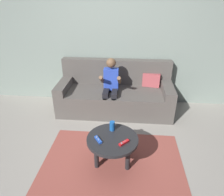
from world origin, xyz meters
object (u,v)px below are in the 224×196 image
couch (115,94)px  game_remote_blue_near_edge (98,140)px  soda_can (112,126)px  person_seated_on_couch (111,85)px  game_remote_red_center (124,143)px  coffee_table (113,142)px

couch → game_remote_blue_near_edge: couch is taller
game_remote_blue_near_edge → soda_can: bearing=57.1°
person_seated_on_couch → game_remote_blue_near_edge: bearing=-91.2°
couch → game_remote_red_center: (0.21, -1.50, 0.13)m
coffee_table → game_remote_red_center: game_remote_red_center is taller
coffee_table → game_remote_blue_near_edge: size_ratio=4.56×
game_remote_blue_near_edge → soda_can: soda_can is taller
person_seated_on_couch → coffee_table: bearing=-83.6°
game_remote_blue_near_edge → game_remote_red_center: bearing=-4.3°
couch → game_remote_blue_near_edge: (-0.10, -1.48, 0.13)m
person_seated_on_couch → game_remote_blue_near_edge: size_ratio=7.37×
person_seated_on_couch → soda_can: person_seated_on_couch is taller
coffee_table → soda_can: size_ratio=5.09×
couch → person_seated_on_couch: (-0.07, -0.19, 0.27)m
game_remote_blue_near_edge → game_remote_red_center: (0.30, -0.02, 0.00)m
coffee_table → soda_can: 0.20m
couch → soda_can: bearing=-87.8°
coffee_table → game_remote_blue_near_edge: bearing=-157.3°
coffee_table → game_remote_blue_near_edge: game_remote_blue_near_edge is taller
game_remote_blue_near_edge → couch: bearing=86.2°
game_remote_blue_near_edge → soda_can: 0.27m
game_remote_red_center → person_seated_on_couch: bearing=101.9°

